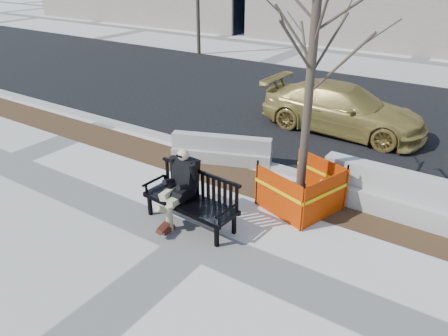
{
  "coord_description": "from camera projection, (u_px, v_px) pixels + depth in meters",
  "views": [
    {
      "loc": [
        4.16,
        -5.27,
        4.84
      ],
      "look_at": [
        -0.07,
        1.05,
        1.1
      ],
      "focal_mm": 34.79,
      "sensor_mm": 36.0,
      "label": 1
    }
  ],
  "objects": [
    {
      "name": "ground",
      "position": [
        196.0,
        242.0,
        8.14
      ],
      "size": [
        120.0,
        120.0,
        0.0
      ],
      "primitive_type": "plane",
      "color": "beige",
      "rests_on": "ground"
    },
    {
      "name": "mulch_strip",
      "position": [
        264.0,
        187.0,
        10.08
      ],
      "size": [
        40.0,
        1.2,
        0.02
      ],
      "primitive_type": "cube",
      "color": "#47301C",
      "rests_on": "ground"
    },
    {
      "name": "asphalt_street",
      "position": [
        353.0,
        114.0,
        14.7
      ],
      "size": [
        60.0,
        10.4,
        0.01
      ],
      "primitive_type": "cube",
      "color": "black",
      "rests_on": "ground"
    },
    {
      "name": "curb",
      "position": [
        282.0,
        169.0,
        10.76
      ],
      "size": [
        60.0,
        0.25,
        0.12
      ],
      "primitive_type": "cube",
      "color": "#9E9B93",
      "rests_on": "ground"
    },
    {
      "name": "bench",
      "position": [
        191.0,
        223.0,
        8.7
      ],
      "size": [
        2.08,
        0.88,
        1.08
      ],
      "primitive_type": null,
      "rotation": [
        0.0,
        0.0,
        -0.08
      ],
      "color": "black",
      "rests_on": "ground"
    },
    {
      "name": "seated_man",
      "position": [
        183.0,
        218.0,
        8.9
      ],
      "size": [
        0.71,
        1.1,
        1.48
      ],
      "primitive_type": null,
      "rotation": [
        0.0,
        0.0,
        -0.08
      ],
      "color": "black",
      "rests_on": "ground"
    },
    {
      "name": "tree_fence",
      "position": [
        299.0,
        206.0,
        9.29
      ],
      "size": [
        2.61,
        2.61,
        5.17
      ],
      "primitive_type": null,
      "rotation": [
        0.0,
        0.0,
        -0.32
      ],
      "color": "#EB3900",
      "rests_on": "ground"
    },
    {
      "name": "sedan",
      "position": [
        340.0,
        131.0,
        13.29
      ],
      "size": [
        4.93,
        2.08,
        1.42
      ],
      "primitive_type": "imported",
      "rotation": [
        0.0,
        0.0,
        1.55
      ],
      "color": "#A28A41",
      "rests_on": "ground"
    },
    {
      "name": "jersey_barrier_left",
      "position": [
        221.0,
        162.0,
        11.3
      ],
      "size": [
        2.58,
        1.4,
        0.74
      ],
      "primitive_type": null,
      "rotation": [
        0.0,
        0.0,
        0.37
      ],
      "color": "#9C9A92",
      "rests_on": "ground"
    },
    {
      "name": "jersey_barrier_right",
      "position": [
        401.0,
        216.0,
        8.96
      ],
      "size": [
        3.43,
        0.72,
        0.98
      ],
      "primitive_type": null,
      "rotation": [
        0.0,
        0.0,
        -0.01
      ],
      "color": "#A8A69D",
      "rests_on": "ground"
    },
    {
      "name": "far_tree_left",
      "position": [
        199.0,
        54.0,
        23.66
      ],
      "size": [
        2.76,
        2.76,
        5.88
      ],
      "primitive_type": null,
      "rotation": [
        0.0,
        0.0,
        -0.32
      ],
      "color": "#403629",
      "rests_on": "ground"
    }
  ]
}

